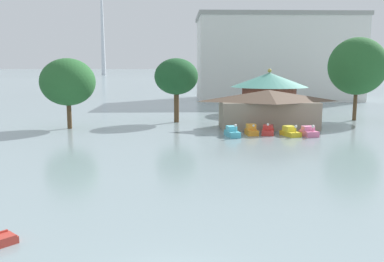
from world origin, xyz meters
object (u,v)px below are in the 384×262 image
at_px(pedal_boat_cyan, 232,132).
at_px(pedal_boat_pink, 309,132).
at_px(boathouse, 268,108).
at_px(shoreline_tree_right, 357,66).
at_px(shoreline_tree_mid, 176,77).
at_px(background_building_block, 276,58).
at_px(pedal_boat_red, 268,131).
at_px(pedal_boat_yellow, 290,132).
at_px(shoreline_tree_tall_left, 68,82).
at_px(green_roof_pavilion, 269,90).
at_px(pedal_boat_orange, 251,131).

relative_size(pedal_boat_cyan, pedal_boat_pink, 1.19).
height_order(boathouse, shoreline_tree_right, shoreline_tree_right).
xyz_separation_m(shoreline_tree_mid, background_building_block, (25.56, 43.58, 3.66)).
xyz_separation_m(pedal_boat_red, boathouse, (1.08, 5.28, 2.36)).
distance_m(pedal_boat_yellow, boathouse, 7.15).
xyz_separation_m(pedal_boat_red, shoreline_tree_mid, (-11.80, 11.98, 6.57)).
relative_size(pedal_boat_pink, background_building_block, 0.06).
height_order(pedal_boat_red, pedal_boat_yellow, pedal_boat_red).
xyz_separation_m(boathouse, shoreline_tree_tall_left, (-27.88, 0.64, 3.66)).
distance_m(pedal_boat_pink, shoreline_tree_mid, 22.40).
distance_m(boathouse, background_building_block, 52.45).
bearing_deg(pedal_boat_yellow, green_roof_pavilion, 155.04).
height_order(boathouse, shoreline_tree_tall_left, shoreline_tree_tall_left).
bearing_deg(green_roof_pavilion, pedal_boat_yellow, -95.85).
height_order(pedal_boat_cyan, shoreline_tree_right, shoreline_tree_right).
bearing_deg(shoreline_tree_tall_left, boathouse, -1.32).
bearing_deg(shoreline_tree_tall_left, pedal_boat_orange, -14.25).
bearing_deg(pedal_boat_pink, pedal_boat_cyan, -100.57).
xyz_separation_m(pedal_boat_red, shoreline_tree_right, (16.93, 13.34, 8.16)).
height_order(pedal_boat_yellow, background_building_block, background_building_block).
relative_size(green_roof_pavilion, shoreline_tree_tall_left, 1.41).
bearing_deg(pedal_boat_yellow, background_building_block, 149.71).
xyz_separation_m(pedal_boat_orange, shoreline_tree_mid, (-9.59, 12.30, 6.51)).
bearing_deg(shoreline_tree_mid, pedal_boat_red, -45.42).
relative_size(shoreline_tree_tall_left, shoreline_tree_right, 0.74).
relative_size(pedal_boat_red, shoreline_tree_right, 0.24).
relative_size(pedal_boat_orange, pedal_boat_yellow, 0.80).
bearing_deg(boathouse, pedal_boat_red, -101.59).
bearing_deg(pedal_boat_orange, shoreline_tree_right, 121.39).
bearing_deg(pedal_boat_red, shoreline_tree_mid, -121.09).
relative_size(boathouse, shoreline_tree_right, 1.09).
bearing_deg(shoreline_tree_tall_left, shoreline_tree_right, 9.63).
bearing_deg(shoreline_tree_right, green_roof_pavilion, 142.38).
distance_m(green_roof_pavilion, shoreline_tree_right, 15.70).
bearing_deg(green_roof_pavilion, pedal_boat_pink, -90.35).
xyz_separation_m(pedal_boat_orange, shoreline_tree_tall_left, (-24.59, 6.24, 5.95)).
distance_m(green_roof_pavilion, background_building_block, 34.72).
relative_size(pedal_boat_cyan, pedal_boat_yellow, 1.03).
xyz_separation_m(pedal_boat_red, pedal_boat_pink, (4.81, -1.55, 0.03)).
bearing_deg(shoreline_tree_tall_left, green_roof_pavilion, 27.67).
height_order(shoreline_tree_mid, shoreline_tree_right, shoreline_tree_right).
xyz_separation_m(pedal_boat_yellow, shoreline_tree_right, (14.42, 14.67, 8.14)).
distance_m(shoreline_tree_mid, background_building_block, 50.66).
bearing_deg(boathouse, pedal_boat_pink, -61.38).
xyz_separation_m(pedal_boat_orange, pedal_boat_yellow, (4.72, -1.01, -0.04)).
bearing_deg(pedal_boat_yellow, pedal_boat_red, -136.99).
height_order(pedal_boat_pink, green_roof_pavilion, green_roof_pavilion).
bearing_deg(shoreline_tree_mid, pedal_boat_orange, -52.06).
relative_size(pedal_boat_red, pedal_boat_pink, 1.21).
xyz_separation_m(pedal_boat_cyan, background_building_block, (18.60, 57.12, 10.18)).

